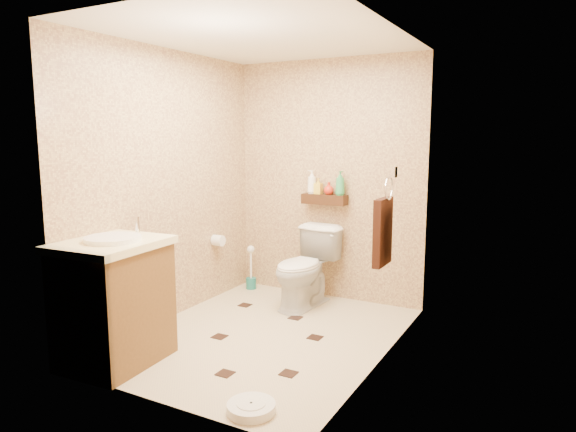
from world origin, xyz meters
The scene contains 18 objects.
ground centered at (0.00, 0.00, 0.00)m, with size 2.50×2.50×0.00m, color tan.
wall_back centered at (0.00, 1.25, 1.20)m, with size 2.00×0.04×2.40m, color tan.
wall_front centered at (0.00, -1.25, 1.20)m, with size 2.00×0.04×2.40m, color tan.
wall_left centered at (-1.00, 0.00, 1.20)m, with size 0.04×2.50×2.40m, color tan.
wall_right centered at (1.00, 0.00, 1.20)m, with size 0.04×2.50×2.40m, color tan.
ceiling centered at (0.00, 0.00, 2.40)m, with size 2.00×2.50×0.02m, color silver.
wall_shelf centered at (0.00, 1.17, 1.02)m, with size 0.46×0.14×0.10m, color #3B1E10.
floor_accents centered at (0.03, -0.04, 0.00)m, with size 1.19×1.41×0.01m.
toilet centered at (-0.04, 0.83, 0.39)m, with size 0.43×0.76×0.77m, color white.
vanity centered at (-0.70, -0.95, 0.47)m, with size 0.66×0.78×1.05m.
bathroom_scale centered at (0.55, -1.07, 0.03)m, with size 0.35×0.35×0.06m.
toilet_brush centered at (-0.82, 1.07, 0.17)m, with size 0.11×0.11×0.48m.
towel_ring centered at (0.91, 0.25, 0.95)m, with size 0.12×0.30×0.76m.
toilet_paper centered at (-0.94, 0.65, 0.60)m, with size 0.12×0.11×0.12m.
bottle_a centered at (-0.14, 1.17, 1.19)m, with size 0.09×0.09×0.24m, color white.
bottle_b centered at (-0.07, 1.17, 1.15)m, with size 0.07×0.07×0.16m, color gold.
bottle_c centered at (0.05, 1.17, 1.13)m, with size 0.10×0.10×0.13m, color red.
bottle_d centered at (0.17, 1.17, 1.19)m, with size 0.09×0.09×0.24m, color #309254.
Camera 1 is at (2.11, -3.49, 1.64)m, focal length 32.00 mm.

